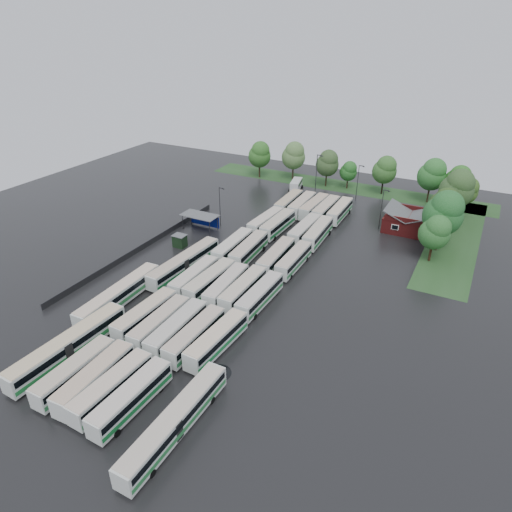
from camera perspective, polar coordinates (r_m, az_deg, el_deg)
The scene contains 60 objects.
ground at distance 79.12m, azimuth -5.36°, elevation -4.88°, with size 160.00×160.00×0.00m, color black.
brick_building at distance 106.93m, azimuth 18.48°, elevation 3.95°, with size 10.07×8.60×5.39m.
wash_shed at distance 102.53m, azimuth -6.92°, elevation 4.90°, with size 8.20×4.20×3.58m.
utility_hut at distance 95.78m, azimuth -9.51°, elevation 1.90°, with size 2.70×2.20×2.62m.
grass_strip_north at distance 132.15m, azimuth 10.86°, elevation 8.53°, with size 80.00×10.00×0.01m, color #22461E.
grass_strip_east at distance 106.89m, azimuth 23.54°, elevation 1.90°, with size 10.00×50.00×0.01m, color #22461E.
west_fence at distance 96.49m, azimuth -13.96°, elevation 1.15°, with size 0.10×50.00×1.20m, color #2D2D30.
bus_r0c0 at distance 65.11m, azimuth -21.66°, elevation -13.29°, with size 2.63×12.25×3.41m.
bus_r0c1 at distance 63.21m, azimuth -19.47°, elevation -14.21°, with size 3.15×12.54×3.46m.
bus_r0c2 at distance 61.40m, azimuth -17.55°, elevation -15.36°, with size 2.95×12.28×3.40m.
bus_r0c3 at distance 59.40m, azimuth -15.34°, elevation -16.71°, with size 2.88×12.36×3.43m.
bus_r1c0 at distance 72.67m, azimuth -13.66°, elevation -7.15°, with size 3.01×12.42×3.44m.
bus_r1c1 at distance 70.46m, azimuth -11.91°, elevation -8.20°, with size 2.71×12.16×3.38m.
bus_r1c2 at distance 68.75m, azimuth -9.85°, elevation -8.94°, with size 2.91×12.58×3.49m.
bus_r1c3 at distance 67.14m, azimuth -7.63°, elevation -9.80°, with size 2.78×12.33×3.42m.
bus_r1c4 at distance 65.96m, azimuth -4.93°, elevation -10.39°, with size 3.25×12.52×3.45m.
bus_r2c0 at distance 81.07m, azimuth -7.70°, elevation -2.62°, with size 2.70×12.15×3.38m.
bus_r2c1 at distance 79.52m, azimuth -5.74°, elevation -3.09°, with size 3.06×12.63×3.49m.
bus_r2c2 at distance 77.91m, azimuth -3.74°, elevation -3.75°, with size 3.18×12.32×3.40m.
bus_r2c3 at distance 76.83m, azimuth -1.62°, elevation -4.16°, with size 2.71×12.45×3.46m.
bus_r2c4 at distance 75.23m, azimuth 0.49°, elevation -4.94°, with size 2.79×12.32×3.42m.
bus_r3c0 at distance 90.88m, azimuth -2.89°, elevation 1.21°, with size 2.99×12.67×3.51m.
bus_r3c1 at distance 89.60m, azimuth -0.89°, elevation 0.84°, with size 3.28×12.73×3.51m.
bus_r3c3 at distance 86.92m, azimuth 2.54°, elevation -0.08°, with size 3.13×12.79×3.54m.
bus_r3c4 at distance 86.17m, azimuth 4.74°, elevation -0.50°, with size 2.60×12.00×3.34m.
bus_r4c0 at distance 102.14m, azimuth 1.22°, elevation 4.33°, with size 3.21×12.34×3.40m.
bus_r4c1 at distance 100.68m, azimuth 2.74°, elevation 3.98°, with size 2.92×12.64×3.51m.
bus_r4c3 at distance 98.50m, azimuth 6.11°, elevation 3.29°, with size 2.82×12.68×3.52m.
bus_r4c4 at distance 97.33m, azimuth 7.75°, elevation 2.88°, with size 3.19×12.81×3.54m.
bus_r5c0 at distance 113.29m, azimuth 4.12°, elevation 6.70°, with size 2.95×12.36×3.42m.
bus_r5c1 at distance 112.01m, azimuth 5.77°, elevation 6.39°, with size 2.92×12.54×3.47m.
bus_r5c2 at distance 111.10m, azimuth 7.28°, elevation 6.13°, with size 3.04×12.61×3.49m.
bus_r5c3 at distance 110.16m, azimuth 8.74°, elevation 5.82°, with size 2.75×12.49×3.47m.
bus_r5c4 at distance 109.56m, azimuth 10.42°, elevation 5.55°, with size 2.85×12.42×3.45m.
artic_bus_west_a at distance 69.69m, azimuth -22.38°, elevation -10.33°, with size 3.47×19.08×3.52m.
artic_bus_west_b at distance 85.89m, azimuth -8.93°, elevation -0.82°, with size 3.50×18.52×3.42m.
artic_bus_west_c at distance 78.66m, azimuth -16.73°, elevation -4.67°, with size 3.06×18.31×3.39m.
artic_bus_east at distance 55.76m, azimuth -10.04°, elevation -19.69°, with size 2.58×18.02×3.34m.
minibus at distance 127.15m, azimuth 5.04°, elevation 8.89°, with size 3.63×6.71×2.78m.
tree_north_0 at distance 135.63m, azimuth 0.48°, elevation 12.61°, with size 6.54×6.54×10.84m.
tree_north_1 at distance 134.00m, azimuth 4.75°, elevation 12.44°, with size 6.79×6.79×11.25m.
tree_north_2 at distance 129.47m, azimuth 8.95°, elevation 11.43°, with size 6.33×6.33×10.48m.
tree_north_3 at distance 129.23m, azimuth 11.52°, elevation 10.38°, with size 4.73×4.73×7.83m.
tree_north_4 at distance 126.55m, azimuth 15.84°, elevation 10.36°, with size 6.38×6.38×10.56m.
tree_north_5 at distance 123.98m, azimuth 21.20°, elevation 9.52°, with size 7.05×7.05×11.68m.
tree_north_6 at distance 124.12m, azimuth 23.93°, elevation 8.69°, with size 6.41×6.41×10.61m.
tree_east_0 at distance 92.99m, azimuth 21.52°, elevation 2.82°, with size 5.92×5.92×9.81m.
tree_east_1 at distance 97.25m, azimuth 22.48°, elevation 5.05°, with size 7.86×7.86×13.01m.
tree_east_2 at distance 107.39m, azimuth 22.48°, elevation 6.08°, with size 6.19×6.19×10.25m.
tree_east_3 at distance 113.45m, azimuth 23.90°, elevation 7.76°, with size 7.66×7.66×12.69m.
tree_east_4 at distance 120.34m, azimuth 24.87°, elevation 7.47°, with size 5.53×5.52×9.15m.
lamp_post_ne at distance 104.78m, azimuth 15.50°, elevation 6.00°, with size 1.43×0.28×9.28m.
lamp_post_nw at distance 103.11m, azimuth -4.49°, elevation 6.55°, with size 1.41×0.27×9.14m.
lamp_post_back_w at distance 123.18m, azimuth 7.62°, elevation 10.43°, with size 1.65×0.32×10.75m.
lamp_post_back_e at distance 120.34m, azimuth 12.66°, elevation 9.20°, with size 1.46×0.28×9.46m.
puddle_0 at distance 67.05m, azimuth -14.07°, elevation -12.63°, with size 5.35×5.35×0.01m, color black.
puddle_1 at distance 60.21m, azimuth -7.83°, elevation -17.54°, with size 3.89×3.89×0.01m, color black.
puddle_2 at distance 86.35m, azimuth -8.67°, elevation -2.08°, with size 5.21×5.21×0.01m, color black.
puddle_3 at distance 76.11m, azimuth -3.16°, elevation -6.25°, with size 4.34×4.34×0.01m, color black.
puddle_4 at distance 63.55m, azimuth -4.74°, elevation -14.38°, with size 3.61×3.61×0.01m, color black.
Camera 1 is at (37.42, -55.18, 42.61)m, focal length 32.00 mm.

